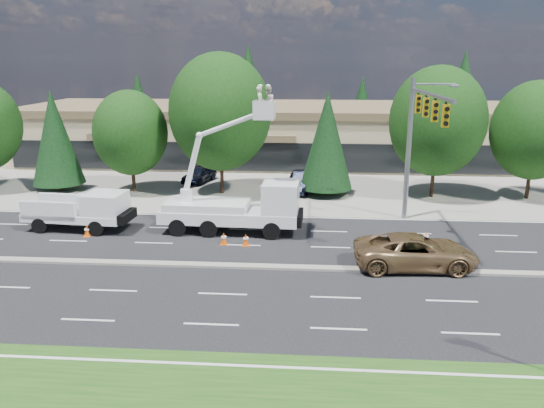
# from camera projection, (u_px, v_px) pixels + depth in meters

# --- Properties ---
(ground) EXTENTS (140.00, 140.00, 0.00)m
(ground) POSITION_uv_depth(u_px,v_px,m) (233.00, 267.00, 26.64)
(ground) COLOR black
(ground) RESTS_ON ground
(concrete_apron) EXTENTS (140.00, 22.00, 0.01)m
(concrete_apron) POSITION_uv_depth(u_px,v_px,m) (266.00, 179.00, 45.87)
(concrete_apron) COLOR gray
(concrete_apron) RESTS_ON ground
(road_median) EXTENTS (120.00, 0.55, 0.12)m
(road_median) POSITION_uv_depth(u_px,v_px,m) (233.00, 266.00, 26.62)
(road_median) COLOR gray
(road_median) RESTS_ON ground
(strip_mall) EXTENTS (50.40, 15.40, 5.50)m
(strip_mall) POSITION_uv_depth(u_px,v_px,m) (274.00, 131.00, 54.71)
(strip_mall) COLOR tan
(strip_mall) RESTS_ON ground
(tree_front_b) EXTENTS (3.97, 3.97, 7.83)m
(tree_front_b) POSITION_uv_depth(u_px,v_px,m) (55.00, 137.00, 41.06)
(tree_front_b) COLOR #332114
(tree_front_b) RESTS_ON ground
(tree_front_c) EXTENTS (5.67, 5.67, 7.87)m
(tree_front_c) POSITION_uv_depth(u_px,v_px,m) (130.00, 133.00, 40.53)
(tree_front_c) COLOR #332114
(tree_front_c) RESTS_ON ground
(tree_front_d) EXTENTS (7.67, 7.67, 10.65)m
(tree_front_d) POSITION_uv_depth(u_px,v_px,m) (220.00, 112.00, 39.61)
(tree_front_d) COLOR #332114
(tree_front_d) RESTS_ON ground
(tree_front_e) EXTENTS (3.99, 3.99, 7.86)m
(tree_front_e) POSITION_uv_depth(u_px,v_px,m) (327.00, 140.00, 39.59)
(tree_front_e) COLOR #332114
(tree_front_e) RESTS_ON ground
(tree_front_f) EXTENTS (7.00, 7.00, 9.71)m
(tree_front_f) POSITION_uv_depth(u_px,v_px,m) (437.00, 121.00, 38.65)
(tree_front_f) COLOR #332114
(tree_front_f) RESTS_ON ground
(tree_front_g) EXTENTS (6.25, 6.25, 8.68)m
(tree_front_g) POSITION_uv_depth(u_px,v_px,m) (535.00, 131.00, 38.32)
(tree_front_g) COLOR #332114
(tree_front_g) RESTS_ON ground
(tree_back_a) EXTENTS (4.26, 4.26, 8.39)m
(tree_back_a) POSITION_uv_depth(u_px,v_px,m) (139.00, 104.00, 67.08)
(tree_back_a) COLOR #332114
(tree_back_a) RESTS_ON ground
(tree_back_b) EXTENTS (5.96, 5.96, 11.75)m
(tree_back_b) POSITION_uv_depth(u_px,v_px,m) (248.00, 90.00, 65.63)
(tree_back_b) COLOR #332114
(tree_back_b) RESTS_ON ground
(tree_back_c) EXTENTS (4.08, 4.08, 8.04)m
(tree_back_c) POSITION_uv_depth(u_px,v_px,m) (362.00, 107.00, 65.18)
(tree_back_c) COLOR #332114
(tree_back_c) RESTS_ON ground
(tree_back_d) EXTENTS (5.63, 5.63, 11.10)m
(tree_back_d) POSITION_uv_depth(u_px,v_px,m) (462.00, 94.00, 63.91)
(tree_back_d) COLOR #332114
(tree_back_d) RESTS_ON ground
(signal_mast) EXTENTS (2.76, 10.16, 9.00)m
(signal_mast) POSITION_uv_depth(u_px,v_px,m) (417.00, 130.00, 31.10)
(signal_mast) COLOR gray
(signal_mast) RESTS_ON ground
(utility_pickup) EXTENTS (6.28, 2.78, 2.35)m
(utility_pickup) POSITION_uv_depth(u_px,v_px,m) (83.00, 214.00, 32.22)
(utility_pickup) COLOR white
(utility_pickup) RESTS_ON ground
(bucket_truck) EXTENTS (8.35, 2.95, 8.73)m
(bucket_truck) POSITION_uv_depth(u_px,v_px,m) (241.00, 202.00, 31.49)
(bucket_truck) COLOR white
(bucket_truck) RESTS_ON ground
(traffic_cone_a) EXTENTS (0.40, 0.40, 0.70)m
(traffic_cone_a) POSITION_uv_depth(u_px,v_px,m) (87.00, 231.00, 31.13)
(traffic_cone_a) COLOR #F05507
(traffic_cone_a) RESTS_ON ground
(traffic_cone_b) EXTENTS (0.40, 0.40, 0.70)m
(traffic_cone_b) POSITION_uv_depth(u_px,v_px,m) (224.00, 239.00, 29.78)
(traffic_cone_b) COLOR #F05507
(traffic_cone_b) RESTS_ON ground
(traffic_cone_c) EXTENTS (0.40, 0.40, 0.70)m
(traffic_cone_c) POSITION_uv_depth(u_px,v_px,m) (246.00, 240.00, 29.58)
(traffic_cone_c) COLOR #F05507
(traffic_cone_c) RESTS_ON ground
(traffic_cone_d) EXTENTS (0.40, 0.40, 0.70)m
(traffic_cone_d) POSITION_uv_depth(u_px,v_px,m) (396.00, 243.00, 29.13)
(traffic_cone_d) COLOR #F05507
(traffic_cone_d) RESTS_ON ground
(traffic_cone_e) EXTENTS (0.40, 0.40, 0.70)m
(traffic_cone_e) POSITION_uv_depth(u_px,v_px,m) (426.00, 237.00, 29.96)
(traffic_cone_e) COLOR #F05507
(traffic_cone_e) RESTS_ON ground
(minivan) EXTENTS (6.20, 3.11, 1.68)m
(minivan) POSITION_uv_depth(u_px,v_px,m) (416.00, 252.00, 26.36)
(minivan) COLOR olive
(minivan) RESTS_ON ground
(parked_car_west) EXTENTS (2.71, 4.39, 1.39)m
(parked_car_west) POSITION_uv_depth(u_px,v_px,m) (199.00, 174.00, 44.75)
(parked_car_west) COLOR black
(parked_car_west) RESTS_ON ground
(parked_car_east) EXTENTS (2.84, 5.01, 1.56)m
(parked_car_east) POSITION_uv_depth(u_px,v_px,m) (302.00, 181.00, 41.59)
(parked_car_east) COLOR black
(parked_car_east) RESTS_ON ground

